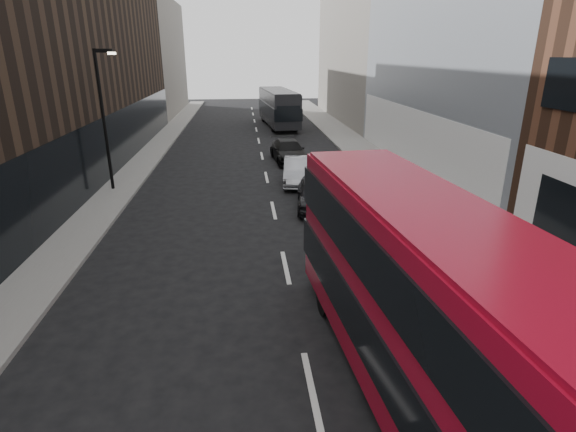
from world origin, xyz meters
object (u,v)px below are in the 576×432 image
object	(u,v)px
car_c	(288,151)
red_bus	(421,295)
street_lamp	(104,111)
grey_bus	(278,107)
car_a	(315,193)
car_b	(298,171)

from	to	relation	value
car_c	red_bus	bearing A→B (deg)	-94.04
street_lamp	grey_bus	xyz separation A→B (m)	(10.54, 22.02, -2.27)
red_bus	car_a	distance (m)	12.56
grey_bus	car_c	distance (m)	15.99
car_b	car_c	distance (m)	5.50
car_b	grey_bus	bearing A→B (deg)	95.43
car_a	car_c	xyz separation A→B (m)	(-0.26, 9.89, 0.01)
street_lamp	car_c	size ratio (longest dim) A/B	1.41
grey_bus	car_b	xyz separation A→B (m)	(-0.63, -21.43, -1.19)
street_lamp	red_bus	xyz separation A→B (m)	(10.35, -16.26, -1.81)
street_lamp	red_bus	bearing A→B (deg)	-57.53
car_a	street_lamp	bearing A→B (deg)	167.03
grey_bus	car_c	bearing A→B (deg)	-97.10
car_a	car_b	xyz separation A→B (m)	(-0.30, 4.39, 0.01)
grey_bus	car_c	xyz separation A→B (m)	(-0.60, -15.93, -1.19)
grey_bus	car_a	world-z (taller)	grey_bus
car_a	car_c	world-z (taller)	car_c
car_b	car_c	xyz separation A→B (m)	(0.04, 5.50, 0.00)
street_lamp	car_b	size ratio (longest dim) A/B	1.61
street_lamp	red_bus	distance (m)	19.35
street_lamp	car_a	bearing A→B (deg)	-20.44
car_b	car_c	bearing A→B (deg)	96.72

